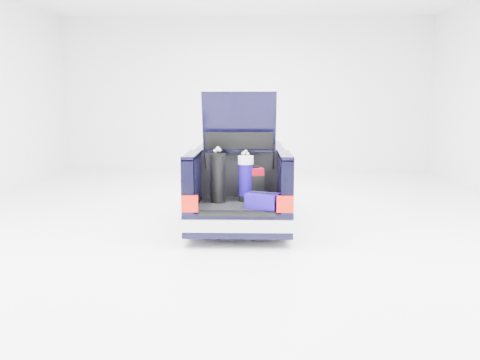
{
  "coord_description": "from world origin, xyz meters",
  "views": [
    {
      "loc": [
        0.24,
        -9.86,
        2.29
      ],
      "look_at": [
        0.0,
        -0.5,
        0.84
      ],
      "focal_mm": 38.0,
      "sensor_mm": 36.0,
      "label": 1
    }
  ],
  "objects_px": {
    "car": "(241,184)",
    "blue_duffel": "(263,201)",
    "blue_golf_bag": "(246,178)",
    "red_suitcase": "(253,184)",
    "black_golf_bag": "(218,178)"
  },
  "relations": [
    {
      "from": "black_golf_bag",
      "to": "blue_golf_bag",
      "type": "bearing_deg",
      "value": 3.98
    },
    {
      "from": "car",
      "to": "blue_duffel",
      "type": "height_order",
      "value": "car"
    },
    {
      "from": "black_golf_bag",
      "to": "red_suitcase",
      "type": "bearing_deg",
      "value": 5.59
    },
    {
      "from": "red_suitcase",
      "to": "blue_duffel",
      "type": "bearing_deg",
      "value": -87.61
    },
    {
      "from": "red_suitcase",
      "to": "blue_golf_bag",
      "type": "relative_size",
      "value": 0.67
    },
    {
      "from": "red_suitcase",
      "to": "black_golf_bag",
      "type": "relative_size",
      "value": 0.64
    },
    {
      "from": "blue_duffel",
      "to": "red_suitcase",
      "type": "bearing_deg",
      "value": 124.05
    },
    {
      "from": "blue_golf_bag",
      "to": "blue_duffel",
      "type": "xyz_separation_m",
      "value": [
        0.28,
        -0.6,
        -0.28
      ]
    },
    {
      "from": "black_golf_bag",
      "to": "blue_duffel",
      "type": "bearing_deg",
      "value": -43.88
    },
    {
      "from": "car",
      "to": "blue_duffel",
      "type": "distance_m",
      "value": 2.05
    },
    {
      "from": "blue_duffel",
      "to": "black_golf_bag",
      "type": "bearing_deg",
      "value": 168.15
    },
    {
      "from": "red_suitcase",
      "to": "black_golf_bag",
      "type": "xyz_separation_m",
      "value": [
        -0.58,
        -0.18,
        0.14
      ]
    },
    {
      "from": "black_golf_bag",
      "to": "blue_golf_bag",
      "type": "relative_size",
      "value": 1.06
    },
    {
      "from": "red_suitcase",
      "to": "blue_golf_bag",
      "type": "bearing_deg",
      "value": -167.93
    },
    {
      "from": "car",
      "to": "red_suitcase",
      "type": "height_order",
      "value": "car"
    }
  ]
}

